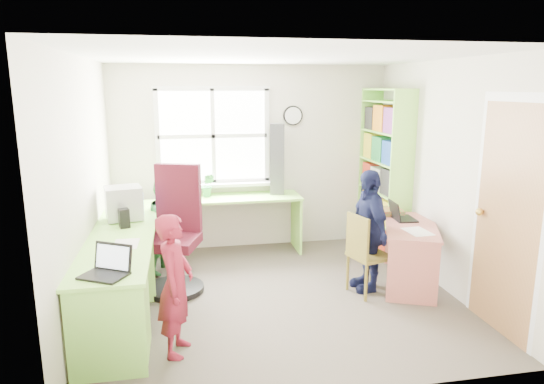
{
  "coord_description": "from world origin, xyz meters",
  "views": [
    {
      "loc": [
        -0.91,
        -4.58,
        2.12
      ],
      "look_at": [
        0.0,
        0.25,
        1.05
      ],
      "focal_mm": 32.0,
      "sensor_mm": 36.0,
      "label": 1
    }
  ],
  "objects_px": {
    "laptop_right": "(400,215)",
    "person_green": "(167,225)",
    "wooden_chair": "(365,251)",
    "swivel_chair": "(176,237)",
    "laptop_left": "(108,268)",
    "person_red": "(176,285)",
    "person_navy": "(368,230)",
    "l_desk": "(142,274)",
    "potted_plant": "(208,185)",
    "right_desk": "(410,241)",
    "crt_monitor": "(124,203)",
    "cd_tower": "(277,159)",
    "bookshelf": "(384,175)"
  },
  "relations": [
    {
      "from": "laptop_right",
      "to": "person_green",
      "type": "relative_size",
      "value": 0.29
    },
    {
      "from": "wooden_chair",
      "to": "person_green",
      "type": "bearing_deg",
      "value": 136.78
    },
    {
      "from": "wooden_chair",
      "to": "laptop_right",
      "type": "relative_size",
      "value": 2.64
    },
    {
      "from": "swivel_chair",
      "to": "laptop_left",
      "type": "bearing_deg",
      "value": -89.98
    },
    {
      "from": "person_red",
      "to": "person_navy",
      "type": "distance_m",
      "value": 2.19
    },
    {
      "from": "laptop_left",
      "to": "person_red",
      "type": "height_order",
      "value": "person_red"
    },
    {
      "from": "l_desk",
      "to": "wooden_chair",
      "type": "relative_size",
      "value": 3.44
    },
    {
      "from": "laptop_left",
      "to": "potted_plant",
      "type": "distance_m",
      "value": 2.64
    },
    {
      "from": "right_desk",
      "to": "person_green",
      "type": "height_order",
      "value": "person_green"
    },
    {
      "from": "crt_monitor",
      "to": "l_desk",
      "type": "bearing_deg",
      "value": -87.59
    },
    {
      "from": "swivel_chair",
      "to": "crt_monitor",
      "type": "bearing_deg",
      "value": -176.12
    },
    {
      "from": "crt_monitor",
      "to": "person_red",
      "type": "height_order",
      "value": "person_red"
    },
    {
      "from": "swivel_chair",
      "to": "wooden_chair",
      "type": "distance_m",
      "value": 1.98
    },
    {
      "from": "laptop_left",
      "to": "cd_tower",
      "type": "bearing_deg",
      "value": 83.94
    },
    {
      "from": "l_desk",
      "to": "laptop_left",
      "type": "xyz_separation_m",
      "value": [
        -0.18,
        -0.73,
        0.35
      ]
    },
    {
      "from": "swivel_chair",
      "to": "potted_plant",
      "type": "relative_size",
      "value": 4.4
    },
    {
      "from": "cd_tower",
      "to": "person_green",
      "type": "distance_m",
      "value": 1.65
    },
    {
      "from": "wooden_chair",
      "to": "cd_tower",
      "type": "distance_m",
      "value": 1.87
    },
    {
      "from": "swivel_chair",
      "to": "person_green",
      "type": "height_order",
      "value": "swivel_chair"
    },
    {
      "from": "crt_monitor",
      "to": "laptop_left",
      "type": "height_order",
      "value": "crt_monitor"
    },
    {
      "from": "laptop_right",
      "to": "person_green",
      "type": "distance_m",
      "value": 2.67
    },
    {
      "from": "bookshelf",
      "to": "person_navy",
      "type": "bearing_deg",
      "value": -119.73
    },
    {
      "from": "right_desk",
      "to": "person_navy",
      "type": "height_order",
      "value": "person_navy"
    },
    {
      "from": "bookshelf",
      "to": "laptop_left",
      "type": "relative_size",
      "value": 5.11
    },
    {
      "from": "l_desk",
      "to": "cd_tower",
      "type": "xyz_separation_m",
      "value": [
        1.61,
        1.78,
        0.75
      ]
    },
    {
      "from": "wooden_chair",
      "to": "person_red",
      "type": "height_order",
      "value": "person_red"
    },
    {
      "from": "laptop_left",
      "to": "laptop_right",
      "type": "relative_size",
      "value": 1.26
    },
    {
      "from": "l_desk",
      "to": "bookshelf",
      "type": "bearing_deg",
      "value": 26.43
    },
    {
      "from": "laptop_left",
      "to": "laptop_right",
      "type": "distance_m",
      "value": 3.24
    },
    {
      "from": "wooden_chair",
      "to": "crt_monitor",
      "type": "distance_m",
      "value": 2.56
    },
    {
      "from": "right_desk",
      "to": "cd_tower",
      "type": "bearing_deg",
      "value": 152.99
    },
    {
      "from": "wooden_chair",
      "to": "person_red",
      "type": "relative_size",
      "value": 0.74
    },
    {
      "from": "laptop_right",
      "to": "person_navy",
      "type": "height_order",
      "value": "person_navy"
    },
    {
      "from": "laptop_left",
      "to": "bookshelf",
      "type": "bearing_deg",
      "value": 64.5
    },
    {
      "from": "l_desk",
      "to": "potted_plant",
      "type": "bearing_deg",
      "value": 67.97
    },
    {
      "from": "cd_tower",
      "to": "potted_plant",
      "type": "bearing_deg",
      "value": -166.86
    },
    {
      "from": "crt_monitor",
      "to": "person_red",
      "type": "distance_m",
      "value": 1.57
    },
    {
      "from": "swivel_chair",
      "to": "person_red",
      "type": "relative_size",
      "value": 1.14
    },
    {
      "from": "person_red",
      "to": "person_navy",
      "type": "height_order",
      "value": "person_navy"
    },
    {
      "from": "laptop_left",
      "to": "person_navy",
      "type": "bearing_deg",
      "value": 52.18
    },
    {
      "from": "right_desk",
      "to": "laptop_left",
      "type": "height_order",
      "value": "laptop_left"
    },
    {
      "from": "l_desk",
      "to": "crt_monitor",
      "type": "distance_m",
      "value": 0.97
    },
    {
      "from": "wooden_chair",
      "to": "laptop_right",
      "type": "xyz_separation_m",
      "value": [
        0.57,
        0.41,
        0.25
      ]
    },
    {
      "from": "laptop_left",
      "to": "person_navy",
      "type": "height_order",
      "value": "person_navy"
    },
    {
      "from": "person_navy",
      "to": "swivel_chair",
      "type": "bearing_deg",
      "value": -103.22
    },
    {
      "from": "laptop_right",
      "to": "cd_tower",
      "type": "height_order",
      "value": "cd_tower"
    },
    {
      "from": "wooden_chair",
      "to": "person_navy",
      "type": "relative_size",
      "value": 0.66
    },
    {
      "from": "wooden_chair",
      "to": "person_navy",
      "type": "distance_m",
      "value": 0.24
    },
    {
      "from": "right_desk",
      "to": "crt_monitor",
      "type": "height_order",
      "value": "crt_monitor"
    },
    {
      "from": "right_desk",
      "to": "laptop_right",
      "type": "distance_m",
      "value": 0.32
    }
  ]
}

